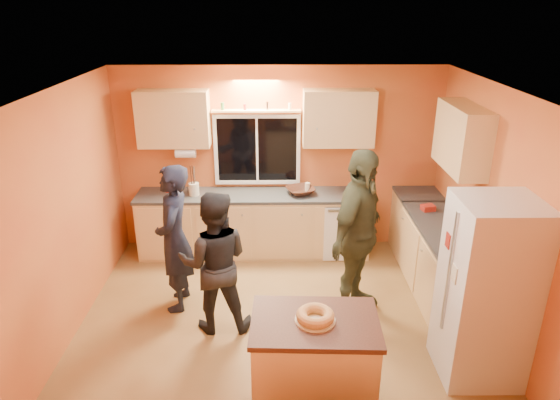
{
  "coord_description": "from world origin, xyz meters",
  "views": [
    {
      "loc": [
        -0.06,
        -4.72,
        3.4
      ],
      "look_at": [
        -0.0,
        0.4,
        1.33
      ],
      "focal_mm": 32.0,
      "sensor_mm": 36.0,
      "label": 1
    }
  ],
  "objects_px": {
    "island": "(314,370)",
    "person_right": "(358,235)",
    "person_left": "(175,239)",
    "person_center": "(215,262)",
    "refrigerator": "(486,291)"
  },
  "relations": [
    {
      "from": "island",
      "to": "person_right",
      "type": "xyz_separation_m",
      "value": [
        0.6,
        1.61,
        0.47
      ]
    },
    {
      "from": "person_left",
      "to": "person_right",
      "type": "height_order",
      "value": "person_right"
    },
    {
      "from": "island",
      "to": "person_left",
      "type": "relative_size",
      "value": 0.61
    },
    {
      "from": "island",
      "to": "person_right",
      "type": "bearing_deg",
      "value": 71.93
    },
    {
      "from": "person_right",
      "to": "person_left",
      "type": "bearing_deg",
      "value": 117.32
    },
    {
      "from": "person_left",
      "to": "person_center",
      "type": "xyz_separation_m",
      "value": [
        0.5,
        -0.43,
        -0.07
      ]
    },
    {
      "from": "person_left",
      "to": "person_center",
      "type": "relative_size",
      "value": 1.09
    },
    {
      "from": "person_center",
      "to": "person_right",
      "type": "xyz_separation_m",
      "value": [
        1.56,
        0.28,
        0.18
      ]
    },
    {
      "from": "island",
      "to": "person_center",
      "type": "relative_size",
      "value": 0.66
    },
    {
      "from": "island",
      "to": "person_right",
      "type": "distance_m",
      "value": 1.78
    },
    {
      "from": "refrigerator",
      "to": "person_left",
      "type": "relative_size",
      "value": 1.03
    },
    {
      "from": "person_center",
      "to": "person_right",
      "type": "distance_m",
      "value": 1.6
    },
    {
      "from": "person_left",
      "to": "person_right",
      "type": "distance_m",
      "value": 2.07
    },
    {
      "from": "person_center",
      "to": "person_right",
      "type": "relative_size",
      "value": 0.82
    },
    {
      "from": "person_center",
      "to": "person_left",
      "type": "bearing_deg",
      "value": -42.86
    }
  ]
}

